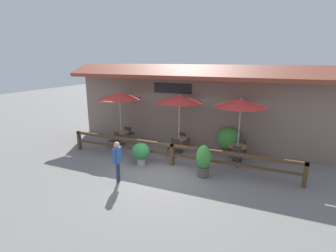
{
  "coord_description": "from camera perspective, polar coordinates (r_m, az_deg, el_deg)",
  "views": [
    {
      "loc": [
        4.1,
        -8.76,
        4.47
      ],
      "look_at": [
        -0.45,
        1.6,
        1.58
      ],
      "focal_mm": 28.0,
      "sensor_mm": 36.0,
      "label": 1
    }
  ],
  "objects": [
    {
      "name": "chair_middle_wallside",
      "position": [
        13.58,
        3.43,
        -2.83
      ],
      "size": [
        0.51,
        0.51,
        0.85
      ],
      "rotation": [
        0.0,
        0.0,
        2.91
      ],
      "color": "#332D28",
      "rests_on": "ground"
    },
    {
      "name": "patio_umbrella_near",
      "position": [
        13.87,
        -10.51,
        6.49
      ],
      "size": [
        2.24,
        2.24,
        2.85
      ],
      "color": "#B7B2A8",
      "rests_on": "ground"
    },
    {
      "name": "chair_middle_streetside",
      "position": [
        12.41,
        1.24,
        -4.49
      ],
      "size": [
        0.43,
        0.43,
        0.85
      ],
      "rotation": [
        0.0,
        0.0,
        -0.04
      ],
      "color": "#332D28",
      "rests_on": "ground"
    },
    {
      "name": "dining_table_middle",
      "position": [
        12.96,
        2.38,
        -3.23
      ],
      "size": [
        0.84,
        0.84,
        0.71
      ],
      "color": "olive",
      "rests_on": "ground"
    },
    {
      "name": "chair_far_streetside",
      "position": [
        11.66,
        14.49,
        -6.22
      ],
      "size": [
        0.5,
        0.5,
        0.85
      ],
      "rotation": [
        0.0,
        0.0,
        -0.22
      ],
      "color": "#332D28",
      "rests_on": "ground"
    },
    {
      "name": "potted_plant_tall_tropical",
      "position": [
        10.31,
        7.75,
        -7.42
      ],
      "size": [
        0.58,
        0.52,
        1.29
      ],
      "color": "#564C47",
      "rests_on": "ground"
    },
    {
      "name": "chair_near_wallside",
      "position": [
        14.83,
        -8.47,
        -1.49
      ],
      "size": [
        0.44,
        0.44,
        0.85
      ],
      "rotation": [
        0.0,
        0.0,
        3.2
      ],
      "color": "#332D28",
      "rests_on": "ground"
    },
    {
      "name": "patio_umbrella_middle",
      "position": [
        12.5,
        2.48,
        5.88
      ],
      "size": [
        2.24,
        2.24,
        2.85
      ],
      "color": "#B7B2A8",
      "rests_on": "ground"
    },
    {
      "name": "pedestrian",
      "position": [
        9.84,
        -10.99,
        -6.54
      ],
      "size": [
        0.28,
        0.55,
        1.58
      ],
      "rotation": [
        0.0,
        0.0,
        -1.36
      ],
      "color": "#2D334C",
      "rests_on": "ground"
    },
    {
      "name": "building_facade",
      "position": [
        13.7,
        5.93,
        4.54
      ],
      "size": [
        14.28,
        1.49,
        4.23
      ],
      "color": "gray",
      "rests_on": "ground"
    },
    {
      "name": "ground_plane",
      "position": [
        10.66,
        -1.29,
        -10.5
      ],
      "size": [
        60.0,
        60.0,
        0.0
      ],
      "primitive_type": "plane",
      "color": "slate"
    },
    {
      "name": "patio_umbrella_far",
      "position": [
        11.74,
        15.56,
        4.82
      ],
      "size": [
        2.24,
        2.24,
        2.85
      ],
      "color": "#B7B2A8",
      "rests_on": "ground"
    },
    {
      "name": "chair_near_streetside",
      "position": [
        13.76,
        -11.5,
        -2.87
      ],
      "size": [
        0.5,
        0.5,
        0.85
      ],
      "rotation": [
        0.0,
        0.0,
        -0.22
      ],
      "color": "#332D28",
      "rests_on": "ground"
    },
    {
      "name": "dining_table_near",
      "position": [
        14.3,
        -10.14,
        -1.77
      ],
      "size": [
        0.84,
        0.84,
        0.71
      ],
      "color": "olive",
      "rests_on": "ground"
    },
    {
      "name": "potted_plant_small_flowering",
      "position": [
        13.06,
        13.04,
        -2.9
      ],
      "size": [
        1.07,
        0.97,
        1.3
      ],
      "color": "brown",
      "rests_on": "ground"
    },
    {
      "name": "patio_railing",
      "position": [
        11.28,
        0.95,
        -5.24
      ],
      "size": [
        10.4,
        0.14,
        0.95
      ],
      "color": "brown",
      "rests_on": "ground"
    },
    {
      "name": "chair_far_wallside",
      "position": [
        12.87,
        15.72,
        -4.35
      ],
      "size": [
        0.49,
        0.49,
        0.85
      ],
      "rotation": [
        0.0,
        0.0,
        3.33
      ],
      "color": "#332D28",
      "rests_on": "ground"
    },
    {
      "name": "dining_table_far",
      "position": [
        12.24,
        14.92,
        -4.8
      ],
      "size": [
        0.84,
        0.84,
        0.71
      ],
      "color": "olive",
      "rests_on": "ground"
    },
    {
      "name": "potted_plant_entrance_palm",
      "position": [
        11.44,
        -5.91,
        -5.7
      ],
      "size": [
        0.81,
        0.72,
        0.98
      ],
      "color": "#B7AD99",
      "rests_on": "ground"
    }
  ]
}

